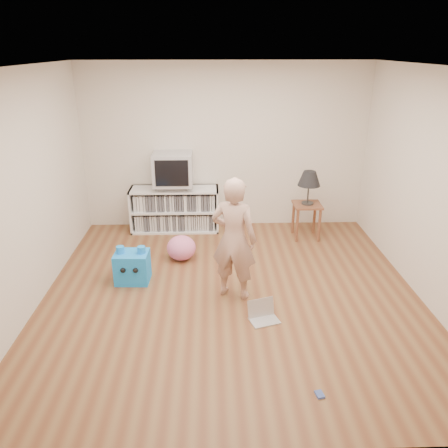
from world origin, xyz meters
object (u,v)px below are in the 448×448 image
person (234,239)px  laptop (263,314)px  media_unit (175,209)px  table_lamp (309,179)px  plush_pink (181,248)px  dvd_deck (174,186)px  crt_tv (173,169)px  plush_blue (132,267)px  side_table (307,212)px

person → laptop: (0.30, -0.51, -0.68)m
media_unit → table_lamp: (2.06, -0.39, 0.59)m
table_lamp → laptop: size_ratio=1.41×
plush_pink → person: bearing=-55.2°
dvd_deck → person: bearing=-67.8°
dvd_deck → table_lamp: (2.06, -0.37, 0.21)m
crt_tv → plush_blue: bearing=-103.9°
table_lamp → laptop: table_lamp is taller
media_unit → person: size_ratio=0.95×
dvd_deck → plush_pink: dvd_deck is taller
laptop → plush_blue: 1.80m
laptop → side_table: bearing=49.7°
dvd_deck → laptop: (1.14, -2.58, -0.68)m
side_table → plush_pink: bearing=-159.3°
crt_tv → person: 2.25m
crt_tv → side_table: (2.06, -0.37, -0.60)m
media_unit → laptop: bearing=-66.3°
plush_pink → side_table: bearing=20.7°
media_unit → laptop: media_unit is taller
person → plush_pink: size_ratio=3.63×
dvd_deck → person: (0.84, -2.07, 0.00)m
media_unit → plush_blue: size_ratio=2.89×
crt_tv → table_lamp: (2.06, -0.37, -0.08)m
dvd_deck → side_table: size_ratio=0.82×
table_lamp → side_table: bearing=0.0°
crt_tv → plush_blue: size_ratio=1.24×
side_table → plush_blue: (-2.47, -1.32, -0.21)m
table_lamp → plush_pink: (-1.89, -0.71, -0.77)m
plush_pink → dvd_deck: bearing=98.5°
dvd_deck → table_lamp: table_lamp is taller
media_unit → dvd_deck: size_ratio=3.11×
media_unit → side_table: media_unit is taller
side_table → laptop: 2.42m
media_unit → plush_pink: size_ratio=3.45×
crt_tv → table_lamp: 2.09m
crt_tv → plush_pink: 1.38m
dvd_deck → laptop: bearing=-66.1°
person → laptop: bearing=141.2°
side_table → table_lamp: size_ratio=1.07×
dvd_deck → plush_blue: (-0.42, -1.69, -0.53)m
plush_blue → plush_pink: (0.58, 0.61, -0.03)m
media_unit → person: bearing=-67.9°
person → table_lamp: bearing=-104.5°
crt_tv → plush_pink: (0.16, -1.08, -0.85)m
dvd_deck → table_lamp: 2.10m
media_unit → crt_tv: crt_tv is taller
table_lamp → person: bearing=-125.6°
side_table → table_lamp: (-0.00, 0.00, 0.53)m
media_unit → crt_tv: (-0.00, -0.02, 0.67)m
media_unit → table_lamp: table_lamp is taller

